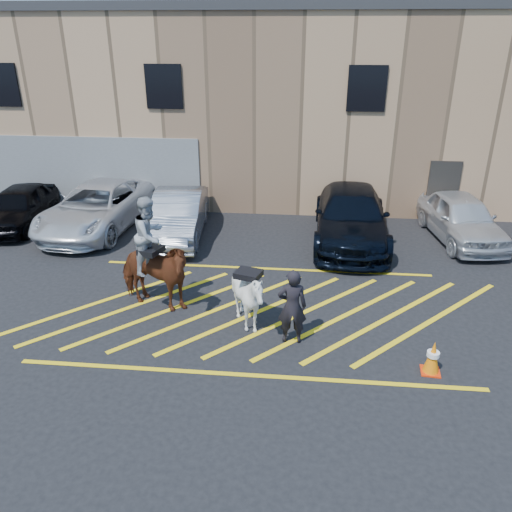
# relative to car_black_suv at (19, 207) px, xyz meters

# --- Properties ---
(ground) EXTENTS (90.00, 90.00, 0.00)m
(ground) POSITION_rel_car_black_suv_xyz_m (8.99, -4.92, -0.71)
(ground) COLOR black
(ground) RESTS_ON ground
(car_black_suv) EXTENTS (2.07, 4.31, 1.42)m
(car_black_suv) POSITION_rel_car_black_suv_xyz_m (0.00, 0.00, 0.00)
(car_black_suv) COLOR black
(car_black_suv) RESTS_ON ground
(car_white_pickup) EXTENTS (3.11, 5.81, 1.55)m
(car_white_pickup) POSITION_rel_car_black_suv_xyz_m (2.88, 0.03, 0.07)
(car_white_pickup) COLOR silver
(car_white_pickup) RESTS_ON ground
(car_silver_sedan) EXTENTS (1.99, 4.69, 1.50)m
(car_silver_sedan) POSITION_rel_car_black_suv_xyz_m (5.85, -0.44, 0.04)
(car_silver_sedan) COLOR #8E919B
(car_silver_sedan) RESTS_ON ground
(car_blue_suv) EXTENTS (2.54, 5.81, 1.66)m
(car_blue_suv) POSITION_rel_car_black_suv_xyz_m (11.58, -0.18, 0.12)
(car_blue_suv) COLOR black
(car_blue_suv) RESTS_ON ground
(car_white_suv) EXTENTS (2.36, 4.63, 1.51)m
(car_white_suv) POSITION_rel_car_black_suv_xyz_m (15.20, 0.21, 0.04)
(car_white_suv) COLOR silver
(car_white_suv) RESTS_ON ground
(handler) EXTENTS (0.67, 0.46, 1.76)m
(handler) POSITION_rel_car_black_suv_xyz_m (9.85, -6.39, 0.17)
(handler) COLOR black
(handler) RESTS_ON ground
(warehouse) EXTENTS (32.42, 10.20, 7.30)m
(warehouse) POSITION_rel_car_black_suv_xyz_m (8.97, 7.08, 2.94)
(warehouse) COLOR tan
(warehouse) RESTS_ON ground
(hatching_zone) EXTENTS (12.60, 5.12, 0.01)m
(hatching_zone) POSITION_rel_car_black_suv_xyz_m (8.99, -5.22, -0.70)
(hatching_zone) COLOR yellow
(hatching_zone) RESTS_ON ground
(mounted_bay) EXTENTS (2.40, 1.64, 2.90)m
(mounted_bay) POSITION_rel_car_black_suv_xyz_m (6.41, -5.23, 0.46)
(mounted_bay) COLOR maroon
(mounted_bay) RESTS_ON ground
(saddled_white) EXTENTS (1.63, 1.73, 1.56)m
(saddled_white) POSITION_rel_car_black_suv_xyz_m (8.84, -5.92, 0.08)
(saddled_white) COLOR silver
(saddled_white) RESTS_ON ground
(traffic_cone) EXTENTS (0.41, 0.41, 0.73)m
(traffic_cone) POSITION_rel_car_black_suv_xyz_m (12.72, -7.25, -0.34)
(traffic_cone) COLOR red
(traffic_cone) RESTS_ON ground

